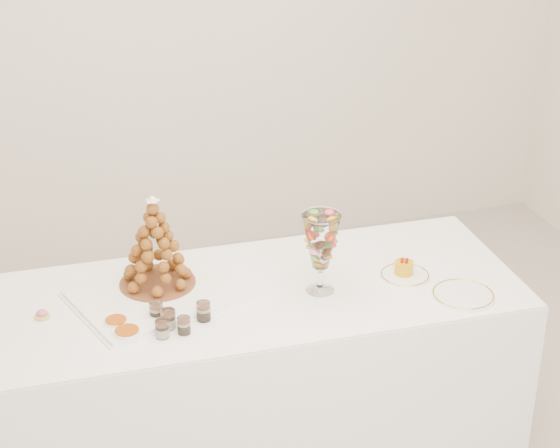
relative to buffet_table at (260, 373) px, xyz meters
name	(u,v)px	position (x,y,z in m)	size (l,w,h in m)	color
room_walls	(290,37)	(0.08, -0.12, 1.40)	(4.54, 4.04, 2.82)	silver
buffet_table	(260,373)	(0.00, 0.00, 0.00)	(2.05, 0.86, 0.77)	white
lace_tray	(158,295)	(-0.38, 0.06, 0.40)	(0.59, 0.44, 0.02)	white
macaron_vase	(321,242)	(0.22, -0.07, 0.59)	(0.15, 0.15, 0.32)	white
cake_plate	(405,275)	(0.58, -0.07, 0.39)	(0.20, 0.20, 0.01)	white
spare_plate	(463,295)	(0.73, -0.27, 0.39)	(0.24, 0.24, 0.01)	white
pink_tart	(42,315)	(-0.82, 0.03, 0.40)	(0.05, 0.05, 0.03)	tan
verrine_a	(156,311)	(-0.42, -0.09, 0.42)	(0.05, 0.05, 0.07)	white
verrine_b	(168,319)	(-0.39, -0.16, 0.42)	(0.05, 0.05, 0.07)	white
verrine_c	(204,311)	(-0.25, -0.15, 0.42)	(0.05, 0.05, 0.07)	white
verrine_d	(162,329)	(-0.42, -0.22, 0.42)	(0.05, 0.05, 0.07)	white
verrine_e	(184,325)	(-0.34, -0.22, 0.42)	(0.05, 0.05, 0.06)	white
ramekin_back	(116,323)	(-0.56, -0.10, 0.40)	(0.09, 0.09, 0.03)	white
ramekin_front	(127,334)	(-0.54, -0.19, 0.40)	(0.10, 0.10, 0.03)	white
croquembouche	(155,242)	(-0.37, 0.13, 0.58)	(0.31, 0.31, 0.37)	brown
mousse_cake	(404,267)	(0.58, -0.06, 0.42)	(0.07, 0.07, 0.06)	#C99609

